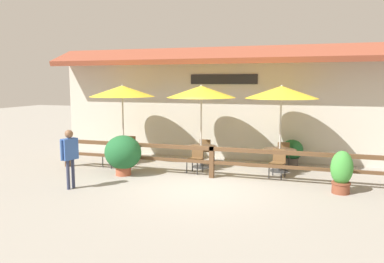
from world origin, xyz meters
TOP-DOWN VIEW (x-y plane):
  - ground_plane at (0.00, 0.00)m, footprint 60.00×60.00m
  - building_facade at (-0.00, 4.10)m, footprint 14.28×1.49m
  - patio_railing at (0.00, 1.05)m, footprint 10.40×0.14m
  - patio_umbrella_near at (-3.61, 2.28)m, footprint 2.32×2.32m
  - dining_table_near at (-3.61, 2.28)m, footprint 1.06×1.06m
  - chair_near_streetside at (-3.65, 1.48)m, footprint 0.51×0.51m
  - chair_near_wallside at (-3.64, 3.07)m, footprint 0.45×0.45m
  - patio_umbrella_middle at (-0.69, 2.31)m, footprint 2.32×2.32m
  - dining_table_middle at (-0.69, 2.31)m, footprint 1.06×1.06m
  - chair_middle_streetside at (-0.65, 1.54)m, footprint 0.49×0.49m
  - chair_middle_wallside at (-0.72, 3.08)m, footprint 0.44×0.44m
  - patio_umbrella_far at (1.91, 2.47)m, footprint 2.32×2.32m
  - dining_table_far at (1.91, 2.47)m, footprint 1.06×1.06m
  - chair_far_streetside at (1.92, 1.68)m, footprint 0.50×0.50m
  - chair_far_wallside at (1.98, 3.26)m, footprint 0.46×0.46m
  - potted_plant_tall_tropical at (-2.73, 0.54)m, footprint 1.16×1.05m
  - potted_plant_broad_leaf at (3.64, 0.47)m, footprint 0.56×0.51m
  - potted_plant_small_flowering at (2.27, 3.55)m, footprint 0.74×0.67m
  - pedestrian at (-3.38, -1.25)m, footprint 0.32×0.55m

SIDE VIEW (x-z plane):
  - ground_plane at x=0.00m, z-range 0.00..0.00m
  - chair_near_streetside at x=-3.65m, z-range 0.06..0.92m
  - chair_near_wallside at x=-3.64m, z-range 0.06..0.92m
  - chair_middle_streetside at x=-0.65m, z-range 0.06..0.92m
  - chair_middle_wallside at x=-0.72m, z-range 0.06..0.92m
  - chair_far_streetside at x=1.92m, z-range 0.06..0.92m
  - chair_far_wallside at x=1.98m, z-range 0.06..0.92m
  - potted_plant_small_flowering at x=2.27m, z-range 0.04..0.95m
  - potted_plant_broad_leaf at x=3.64m, z-range 0.01..1.14m
  - dining_table_near at x=-3.61m, z-range 0.22..0.95m
  - dining_table_middle at x=-0.69m, z-range 0.22..0.95m
  - dining_table_far at x=1.91m, z-range 0.22..0.95m
  - potted_plant_tall_tropical at x=-2.73m, z-range 0.07..1.32m
  - patio_railing at x=0.00m, z-range 0.22..1.17m
  - pedestrian at x=-3.38m, z-range 0.23..1.85m
  - building_facade at x=0.00m, z-range 0.05..4.28m
  - patio_umbrella_near at x=-3.61m, z-range 1.17..3.98m
  - patio_umbrella_middle at x=-0.69m, z-range 1.17..3.98m
  - patio_umbrella_far at x=1.91m, z-range 1.17..3.98m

